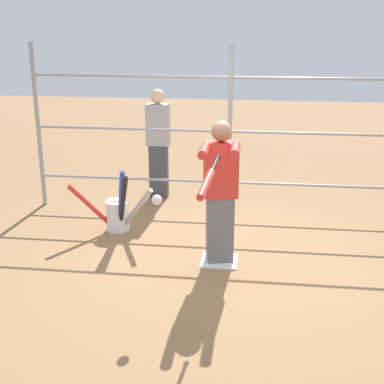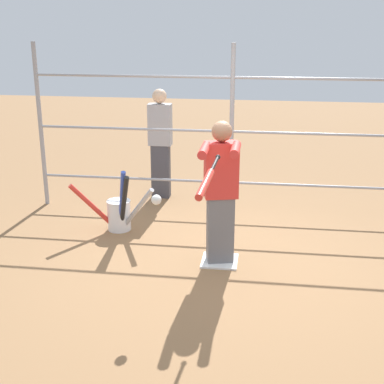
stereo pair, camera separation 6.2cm
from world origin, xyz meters
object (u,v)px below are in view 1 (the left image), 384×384
batter (220,189)px  bat_bucket (118,213)px  baseball_bat_swinging (208,180)px  bystander_behind_fence (158,142)px  softball_in_flight (157,200)px

batter → bat_bucket: (1.35, -0.75, -0.61)m
baseball_bat_swinging → bystander_behind_fence: (1.03, -3.10, -0.40)m
bystander_behind_fence → bat_bucket: bearing=78.9°
softball_in_flight → bat_bucket: 1.91m
baseball_bat_swinging → bat_bucket: 2.37m
bat_bucket → softball_in_flight: bearing=117.7°
batter → softball_in_flight: size_ratio=16.63×
batter → bat_bucket: 1.66m
bat_bucket → bystander_behind_fence: 1.55m
bystander_behind_fence → batter: bearing=116.7°
bat_bucket → baseball_bat_swinging: bearing=127.4°
baseball_bat_swinging → bat_bucket: (1.30, -1.71, -1.00)m
batter → bystander_behind_fence: bearing=-63.3°
batter → softball_in_flight: (0.54, 0.80, 0.13)m
batter → bystander_behind_fence: size_ratio=0.98×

